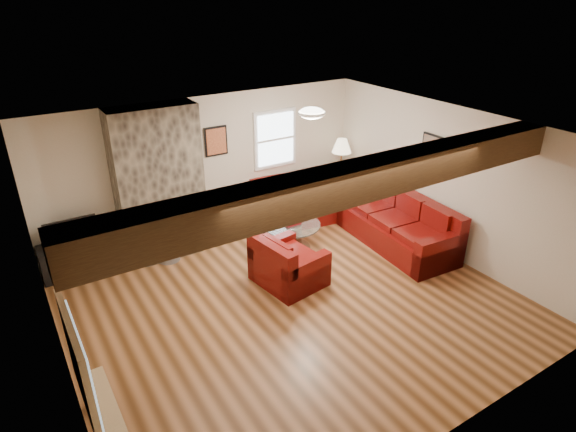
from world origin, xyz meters
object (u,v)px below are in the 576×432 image
Objects in this scene: loveseat at (296,201)px; tv_cabinet at (76,257)px; coffee_table at (291,236)px; floor_lamp at (342,150)px; television at (70,230)px; sofa_three at (397,222)px; armchair_red at (289,260)px.

loveseat is 1.50× the size of tv_cabinet.
coffee_table is 2.20m from floor_lamp.
television is 5.05m from floor_lamp.
sofa_three is 2.17× the size of tv_cabinet.
sofa_three is 2.34× the size of armchair_red.
television is (-2.70, 2.04, 0.35)m from armchair_red.
tv_cabinet reaches higher than coffee_table.
sofa_three reaches higher than tv_cabinet.
sofa_three is 1.98m from loveseat.
loveseat reaches higher than armchair_red.
armchair_red reaches higher than tv_cabinet.
television reaches higher than coffee_table.
loveseat is at bearing -4.32° from tv_cabinet.
sofa_three is 1.92m from floor_lamp.
loveseat is 2.16m from armchair_red.
floor_lamp reaches higher than coffee_table.
coffee_table is 0.68× the size of floor_lamp.
tv_cabinet is 5.12m from floor_lamp.
loveseat is at bearing -44.32° from armchair_red.
tv_cabinet is (-3.97, 0.30, -0.16)m from loveseat.
coffee_table is at bearing -20.02° from tv_cabinet.
sofa_three is at bearing -92.91° from floor_lamp.
floor_lamp reaches higher than armchair_red.
sofa_three is at bearing -22.41° from tv_cabinet.
sofa_three is 1.55× the size of floor_lamp.
loveseat is 1.34m from floor_lamp.
sofa_three reaches higher than coffee_table.
floor_lamp is at bearing -3.39° from television.
armchair_red is at bearing -118.29° from loveseat.
armchair_red is at bearing -143.05° from floor_lamp.
floor_lamp is (0.09, 1.74, 0.82)m from sofa_three.
coffee_table is 3.49m from tv_cabinet.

